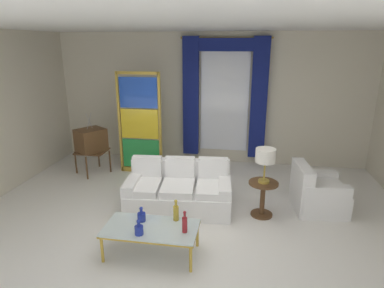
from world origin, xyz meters
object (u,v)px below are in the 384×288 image
(couch_white_long, at_px, (179,191))
(bottle_amber_squat, at_px, (176,212))
(coffee_table, at_px, (151,229))
(peacock_figurine, at_px, (150,171))
(vintage_tv, at_px, (91,141))
(table_lamp_brass, at_px, (265,157))
(bottle_blue_decanter, at_px, (139,229))
(bottle_ruby_flask, at_px, (185,224))
(bottle_crystal_tall, at_px, (142,216))
(armchair_white, at_px, (316,194))
(stained_glass_divider, at_px, (140,126))
(round_side_table, at_px, (263,196))

(couch_white_long, relative_size, bottle_amber_squat, 5.92)
(coffee_table, bearing_deg, peacock_figurine, 106.76)
(vintage_tv, distance_m, table_lamp_brass, 3.85)
(bottle_blue_decanter, xyz_separation_m, bottle_ruby_flask, (0.57, 0.15, 0.05))
(bottle_blue_decanter, xyz_separation_m, bottle_amber_squat, (0.39, 0.42, 0.05))
(bottle_crystal_tall, height_order, armchair_white, armchair_white)
(coffee_table, xyz_separation_m, bottle_crystal_tall, (-0.17, 0.14, 0.11))
(bottle_ruby_flask, bearing_deg, coffee_table, 175.11)
(armchair_white, xyz_separation_m, stained_glass_divider, (-3.47, 1.15, 0.77))
(bottle_amber_squat, bearing_deg, bottle_ruby_flask, -57.59)
(bottle_blue_decanter, distance_m, armchair_white, 3.14)
(couch_white_long, distance_m, bottle_blue_decanter, 1.59)
(table_lamp_brass, bearing_deg, bottle_amber_squat, -138.47)
(round_side_table, bearing_deg, peacock_figurine, 154.76)
(stained_glass_divider, height_order, table_lamp_brass, stained_glass_divider)
(stained_glass_divider, bearing_deg, table_lamp_brass, -30.52)
(bottle_amber_squat, bearing_deg, armchair_white, 34.24)
(peacock_figurine, height_order, table_lamp_brass, table_lamp_brass)
(bottle_ruby_flask, bearing_deg, couch_white_long, 104.62)
(coffee_table, bearing_deg, bottle_blue_decanter, -117.59)
(bottle_amber_squat, relative_size, peacock_figurine, 0.52)
(vintage_tv, height_order, stained_glass_divider, stained_glass_divider)
(stained_glass_divider, distance_m, peacock_figurine, 1.02)
(stained_glass_divider, bearing_deg, coffee_table, -69.55)
(bottle_amber_squat, bearing_deg, couch_white_long, 99.69)
(peacock_figurine, xyz_separation_m, round_side_table, (2.22, -1.05, 0.14))
(vintage_tv, height_order, round_side_table, vintage_tv)
(armchair_white, bearing_deg, bottle_ruby_flask, -138.58)
(bottle_crystal_tall, xyz_separation_m, stained_glass_divider, (-0.88, 2.69, 0.58))
(bottle_ruby_flask, relative_size, stained_glass_divider, 0.14)
(vintage_tv, relative_size, table_lamp_brass, 2.36)
(coffee_table, relative_size, armchair_white, 1.39)
(bottle_crystal_tall, height_order, round_side_table, bottle_crystal_tall)
(couch_white_long, height_order, coffee_table, couch_white_long)
(vintage_tv, relative_size, stained_glass_divider, 0.61)
(bottle_blue_decanter, relative_size, vintage_tv, 0.16)
(coffee_table, height_order, vintage_tv, vintage_tv)
(armchair_white, distance_m, peacock_figurine, 3.20)
(couch_white_long, xyz_separation_m, stained_glass_divider, (-1.15, 1.45, 0.75))
(table_lamp_brass, bearing_deg, bottle_ruby_flask, -127.66)
(couch_white_long, xyz_separation_m, coffee_table, (-0.10, -1.37, 0.07))
(couch_white_long, xyz_separation_m, bottle_crystal_tall, (-0.27, -1.24, 0.18))
(couch_white_long, relative_size, bottle_ruby_flask, 6.04)
(vintage_tv, bearing_deg, stained_glass_divider, 11.53)
(bottle_blue_decanter, relative_size, stained_glass_divider, 0.10)
(bottle_amber_squat, distance_m, bottle_ruby_flask, 0.32)
(bottle_amber_squat, height_order, peacock_figurine, bottle_amber_squat)
(coffee_table, relative_size, bottle_ruby_flask, 4.12)
(vintage_tv, bearing_deg, bottle_amber_squat, -44.90)
(bottle_amber_squat, relative_size, armchair_white, 0.34)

